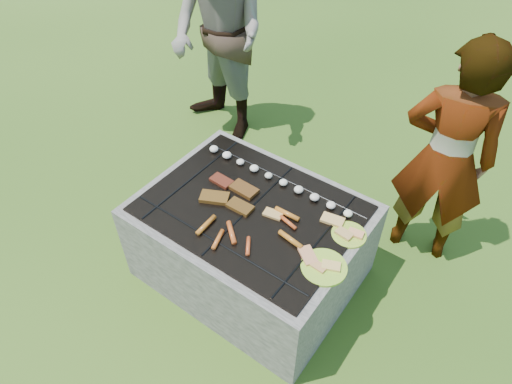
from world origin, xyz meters
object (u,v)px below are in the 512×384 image
cook (446,159)px  bystander (218,35)px  plate_far (349,234)px  fire_pit (251,244)px  plate_near (324,267)px

cook → bystander: 2.00m
plate_far → bystander: 2.03m
cook → fire_pit: bearing=34.2°
plate_far → bystander: bearing=150.1°
cook → plate_near: bearing=63.0°
plate_far → plate_near: 0.28m
cook → bystander: size_ratio=0.85×
cook → bystander: bystander is taller
plate_far → cook: 0.79m
cook → plate_far: bearing=58.2°
bystander → plate_far: bearing=-15.7°
plate_near → bystander: bearing=143.8°
plate_far → plate_near: size_ratio=0.92×
cook → bystander: bearing=-21.6°
plate_near → plate_far: bearing=90.2°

